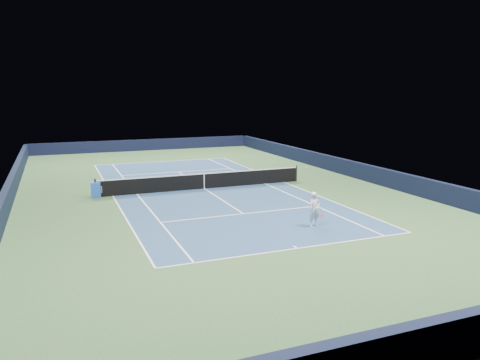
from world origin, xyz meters
name	(u,v)px	position (x,y,z in m)	size (l,w,h in m)	color
ground	(204,189)	(0.00, 0.00, 0.00)	(40.00, 40.00, 0.00)	#30502C
wall_far	(145,145)	(0.00, 19.82, 0.55)	(22.00, 0.35, 1.10)	black
wall_near	(467,334)	(0.00, -19.82, 0.55)	(22.00, 0.35, 1.10)	black
wall_right	(352,169)	(10.82, 0.00, 0.55)	(0.35, 40.00, 1.10)	black
wall_left	(9,194)	(-10.82, 0.00, 0.55)	(0.35, 40.00, 1.10)	black
court_surface	(204,189)	(0.00, 0.00, 0.00)	(10.97, 23.77, 0.01)	navy
baseline_far	(162,161)	(0.00, 11.88, 0.01)	(10.97, 0.08, 0.00)	white
baseline_near	(297,248)	(0.00, -11.88, 0.01)	(10.97, 0.08, 0.00)	white
sideline_doubles_right	(284,182)	(5.49, 0.00, 0.01)	(0.08, 23.77, 0.00)	white
sideline_doubles_left	(113,196)	(-5.49, 0.00, 0.01)	(0.08, 23.77, 0.00)	white
sideline_singles_right	(265,184)	(4.12, 0.00, 0.01)	(0.08, 23.77, 0.00)	white
sideline_singles_left	(137,194)	(-4.12, 0.00, 0.01)	(0.08, 23.77, 0.00)	white
service_line_far	(178,172)	(0.00, 6.40, 0.01)	(8.23, 0.08, 0.00)	white
service_line_near	(243,214)	(0.00, -6.40, 0.01)	(8.23, 0.08, 0.00)	white
center_service_line	(204,189)	(0.00, 0.00, 0.01)	(0.08, 12.80, 0.00)	white
center_mark_far	(162,162)	(0.00, 11.73, 0.01)	(0.08, 0.30, 0.00)	white
center_mark_near	(296,247)	(0.00, -11.73, 0.01)	(0.08, 0.30, 0.00)	white
tennis_net	(204,181)	(0.00, 0.00, 0.50)	(12.90, 0.10, 1.07)	black
sponsor_cube	(96,190)	(-6.40, 0.01, 0.44)	(0.60, 0.52, 0.87)	blue
tennis_player	(314,209)	(2.10, -9.57, 0.79)	(0.77, 1.27, 2.52)	silver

